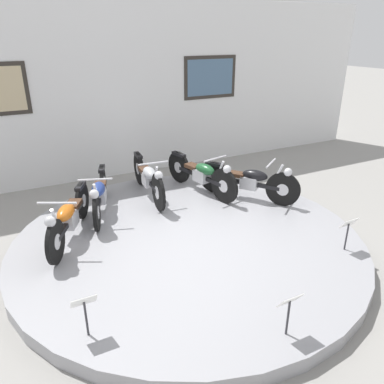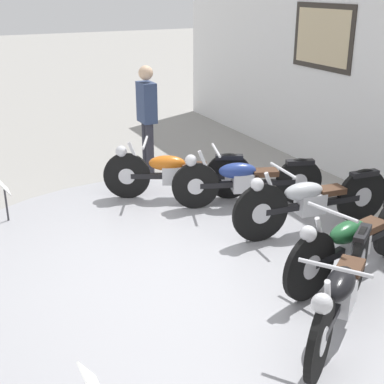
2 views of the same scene
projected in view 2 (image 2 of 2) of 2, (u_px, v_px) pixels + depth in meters
name	position (u px, v px, depth m)	size (l,w,h in m)	color
ground_plane	(176.00, 279.00, 5.60)	(60.00, 60.00, 0.00)	gray
display_platform	(176.00, 271.00, 5.56)	(5.34, 5.34, 0.20)	#99999E
motorcycle_orange	(174.00, 171.00, 7.05)	(0.94, 1.79, 0.79)	black
motorcycle_blue	(245.00, 179.00, 6.81)	(0.73, 1.87, 0.78)	black
motorcycle_silver	(310.00, 200.00, 6.07)	(0.54, 2.02, 0.81)	black
motorcycle_green	(353.00, 240.00, 5.13)	(0.61, 1.97, 0.81)	black
motorcycle_black	(342.00, 290.00, 4.31)	(1.21, 1.63, 0.79)	black
info_placard_front_left	(5.00, 192.00, 6.37)	(0.26, 0.11, 0.51)	#333338
visitor_standing	(147.00, 113.00, 8.42)	(0.36, 0.23, 1.72)	#2D2D38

